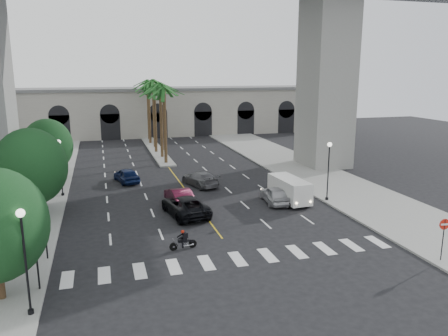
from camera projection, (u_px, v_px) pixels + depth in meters
ground at (231, 250)px, 28.44m from camera, size 140.00×140.00×0.00m
sidewalk_left at (19, 202)px, 38.48m from camera, size 8.00×100.00×0.15m
sidewalk_right at (324, 180)px, 46.54m from camera, size 8.00×100.00×0.15m
median at (156, 150)px, 64.09m from camera, size 2.00×24.00×0.20m
pier_building at (143, 111)px, 79.14m from camera, size 71.00×10.50×8.50m
bridge at (202, 2)px, 46.00m from camera, size 75.00×13.00×26.00m
palm_a at (164, 90)px, 52.75m from camera, size 3.20×3.20×10.30m
palm_b at (160, 87)px, 56.47m from camera, size 3.20×3.20×10.60m
palm_c at (154, 89)px, 60.24m from camera, size 3.20×3.20×10.10m
palm_d at (153, 83)px, 63.93m from camera, size 3.20×3.20×10.90m
palm_e at (148, 86)px, 67.72m from camera, size 3.20×3.20×10.40m
palm_f at (147, 83)px, 71.49m from camera, size 3.20×3.20×10.70m
street_tree_mid at (31, 167)px, 33.42m from camera, size 5.44×5.44×7.21m
street_tree_far at (48, 146)px, 44.75m from camera, size 5.04×5.04×6.68m
lamp_post_left_near at (25, 253)px, 19.99m from camera, size 0.40×0.40×5.35m
lamp_post_left_far at (60, 163)px, 39.70m from camera, size 0.40×0.40×5.35m
lamp_post_right at (328, 166)px, 38.32m from camera, size 0.40×0.40×5.35m
traffic_signal_near at (36, 247)px, 22.52m from camera, size 0.25×0.18×3.65m
traffic_signal_far at (44, 222)px, 26.27m from camera, size 0.25×0.18×3.65m
motorcycle_rider at (184, 240)px, 28.43m from camera, size 1.84×0.50×1.33m
car_a at (275, 195)px, 38.42m from camera, size 2.18×4.57×1.51m
car_b at (179, 197)px, 37.66m from camera, size 2.05×4.87×1.56m
car_c at (185, 205)px, 35.13m from camera, size 3.53×6.13×1.61m
car_d at (200, 179)px, 44.19m from camera, size 3.41×5.50×1.49m
car_e at (127, 175)px, 45.53m from camera, size 2.80×4.78×1.53m
cargo_van at (290, 189)px, 38.49m from camera, size 2.30×5.18×2.16m
do_not_enter_sign at (444, 231)px, 26.14m from camera, size 0.68×0.11×2.78m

